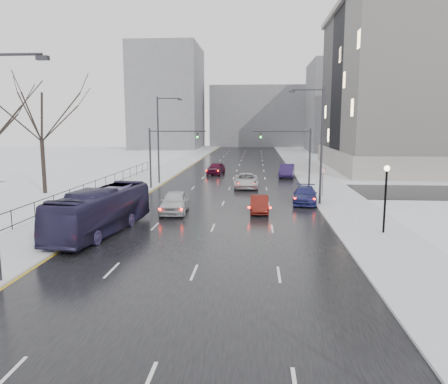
% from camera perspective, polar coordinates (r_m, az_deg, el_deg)
% --- Properties ---
extents(road, '(16.00, 150.00, 0.04)m').
position_cam_1_polar(road, '(58.18, 1.39, 2.06)').
color(road, black).
rests_on(road, ground).
extents(cross_road, '(130.00, 10.00, 0.04)m').
position_cam_1_polar(cross_road, '(46.31, 0.64, 0.27)').
color(cross_road, black).
rests_on(cross_road, ground).
extents(sidewalk_left, '(5.00, 150.00, 0.16)m').
position_cam_1_polar(sidewalk_left, '(59.63, -8.75, 2.18)').
color(sidewalk_left, silver).
rests_on(sidewalk_left, ground).
extents(sidewalk_right, '(5.00, 150.00, 0.16)m').
position_cam_1_polar(sidewalk_right, '(58.60, 11.70, 1.98)').
color(sidewalk_right, silver).
rests_on(sidewalk_right, ground).
extents(park_strip, '(14.00, 150.00, 0.12)m').
position_cam_1_polar(park_strip, '(62.45, -17.28, 2.17)').
color(park_strip, white).
rests_on(park_strip, ground).
extents(tree_park_e, '(9.45, 9.45, 13.50)m').
position_cam_1_polar(tree_park_e, '(47.24, -22.31, -0.26)').
color(tree_park_e, black).
rests_on(tree_park_e, ground).
extents(iron_fence, '(0.06, 70.00, 1.30)m').
position_cam_1_polar(iron_fence, '(32.50, -25.13, -2.75)').
color(iron_fence, black).
rests_on(iron_fence, sidewalk_left).
extents(streetlight_r_mid, '(2.95, 0.25, 10.00)m').
position_cam_1_polar(streetlight_r_mid, '(38.08, 12.31, 6.64)').
color(streetlight_r_mid, '#2D2D33').
rests_on(streetlight_r_mid, ground).
extents(streetlight_l_far, '(2.95, 0.25, 10.00)m').
position_cam_1_polar(streetlight_l_far, '(50.92, -8.35, 7.30)').
color(streetlight_l_far, '#2D2D33').
rests_on(streetlight_l_far, ground).
extents(lamppost_r_mid, '(0.36, 0.36, 4.28)m').
position_cam_1_polar(lamppost_r_mid, '(29.14, 20.38, 0.34)').
color(lamppost_r_mid, black).
rests_on(lamppost_r_mid, sidewalk_right).
extents(mast_signal_right, '(6.10, 0.33, 6.50)m').
position_cam_1_polar(mast_signal_right, '(45.99, 9.83, 5.20)').
color(mast_signal_right, '#2D2D33').
rests_on(mast_signal_right, ground).
extents(mast_signal_left, '(6.10, 0.33, 6.50)m').
position_cam_1_polar(mast_signal_left, '(46.90, -8.36, 5.31)').
color(mast_signal_left, '#2D2D33').
rests_on(mast_signal_left, ground).
extents(no_uturn_sign, '(0.60, 0.06, 2.70)m').
position_cam_1_polar(no_uturn_sign, '(42.42, 12.80, 2.35)').
color(no_uturn_sign, '#2D2D33').
rests_on(no_uturn_sign, sidewalk_right).
extents(bldg_far_right, '(24.00, 20.00, 22.00)m').
position_cam_1_polar(bldg_far_right, '(115.52, 17.12, 10.57)').
color(bldg_far_right, slate).
rests_on(bldg_far_right, ground).
extents(bldg_far_left, '(18.00, 22.00, 28.00)m').
position_cam_1_polar(bldg_far_left, '(125.38, -7.36, 12.10)').
color(bldg_far_left, slate).
rests_on(bldg_far_left, ground).
extents(bldg_far_center, '(30.00, 18.00, 18.00)m').
position_cam_1_polar(bldg_far_center, '(137.70, 4.80, 9.78)').
color(bldg_far_center, slate).
rests_on(bldg_far_center, ground).
extents(bus, '(3.81, 10.66, 2.91)m').
position_cam_1_polar(bus, '(29.04, -15.75, -2.37)').
color(bus, '#262243').
rests_on(bus, road).
extents(sedan_center_near, '(2.29, 5.12, 1.71)m').
position_cam_1_polar(sedan_center_near, '(34.58, -6.46, -1.31)').
color(sedan_center_near, silver).
rests_on(sedan_center_near, road).
extents(sedan_right_near, '(1.42, 4.06, 1.34)m').
position_cam_1_polar(sedan_right_near, '(34.61, 4.65, -1.58)').
color(sedan_right_near, '#5F1610').
rests_on(sedan_right_near, road).
extents(sedan_right_cross, '(2.74, 5.69, 1.56)m').
position_cam_1_polar(sedan_right_cross, '(47.77, 2.90, 1.50)').
color(sedan_right_cross, silver).
rests_on(sedan_right_cross, road).
extents(sedan_right_far, '(2.63, 5.23, 1.46)m').
position_cam_1_polar(sedan_right_far, '(39.10, 10.54, -0.39)').
color(sedan_right_far, navy).
rests_on(sedan_right_far, road).
extents(sedan_center_far, '(2.56, 5.07, 1.66)m').
position_cam_1_polar(sedan_center_far, '(60.30, -1.06, 3.11)').
color(sedan_center_far, '#440B23').
rests_on(sedan_center_far, road).
extents(sedan_right_distant, '(2.45, 5.36, 1.71)m').
position_cam_1_polar(sedan_right_distant, '(57.65, 8.21, 2.78)').
color(sedan_right_distant, '#251746').
rests_on(sedan_right_distant, road).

